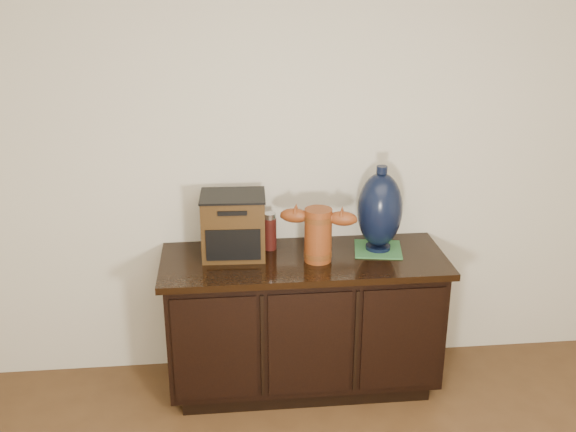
{
  "coord_description": "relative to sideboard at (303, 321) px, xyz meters",
  "views": [
    {
      "loc": [
        -0.4,
        -0.89,
        2.17
      ],
      "look_at": [
        -0.09,
        2.18,
        1.0
      ],
      "focal_mm": 42.0,
      "sensor_mm": 36.0,
      "label": 1
    }
  ],
  "objects": [
    {
      "name": "terracotta_vessel",
      "position": [
        0.07,
        -0.04,
        0.52
      ],
      "size": [
        0.39,
        0.18,
        0.28
      ],
      "rotation": [
        0.0,
        0.0,
        -0.28
      ],
      "color": "brown",
      "rests_on": "sideboard"
    },
    {
      "name": "tv_radio",
      "position": [
        -0.35,
        0.08,
        0.53
      ],
      "size": [
        0.34,
        0.28,
        0.33
      ],
      "rotation": [
        0.0,
        0.0,
        -0.04
      ],
      "color": "#3B250E",
      "rests_on": "sideboard"
    },
    {
      "name": "green_mat",
      "position": [
        0.4,
        0.06,
        0.37
      ],
      "size": [
        0.28,
        0.28,
        0.01
      ],
      "primitive_type": "cube",
      "rotation": [
        0.0,
        0.0,
        -0.18
      ],
      "color": "#33713C",
      "rests_on": "sideboard"
    },
    {
      "name": "lamp_base",
      "position": [
        0.4,
        0.06,
        0.59
      ],
      "size": [
        0.27,
        0.27,
        0.45
      ],
      "rotation": [
        0.0,
        0.0,
        -0.18
      ],
      "color": "black",
      "rests_on": "green_mat"
    },
    {
      "name": "spray_can",
      "position": [
        -0.16,
        0.14,
        0.47
      ],
      "size": [
        0.07,
        0.07,
        0.2
      ],
      "color": "#5D1610",
      "rests_on": "sideboard"
    },
    {
      "name": "sideboard",
      "position": [
        0.0,
        0.0,
        0.0
      ],
      "size": [
        1.46,
        0.56,
        0.75
      ],
      "color": "black",
      "rests_on": "ground"
    }
  ]
}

